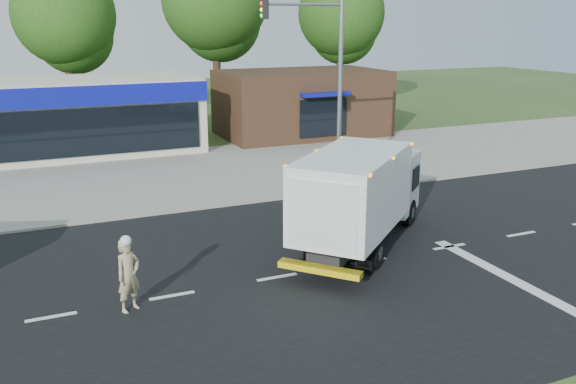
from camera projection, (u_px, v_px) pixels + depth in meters
ground at (369, 261)px, 18.39m from camera, size 120.00×120.00×0.00m
road_asphalt at (369, 261)px, 18.39m from camera, size 60.00×14.00×0.02m
sidewalk at (268, 192)px, 25.60m from camera, size 60.00×2.40×0.12m
parking_apron at (225, 164)px, 30.73m from camera, size 60.00×9.00×0.02m
lane_markings at (433, 270)px, 17.71m from camera, size 55.20×7.00×0.01m
ems_box_truck at (361, 191)px, 19.11m from camera, size 6.92×6.53×3.23m
emergency_worker at (128, 274)px, 15.05m from camera, size 0.82×0.74×1.99m
retail_strip_mall at (26, 119)px, 31.94m from camera, size 18.00×6.20×4.00m
brown_storefront at (302, 103)px, 38.15m from camera, size 10.00×6.70×4.00m
traffic_signal_pole at (326, 74)px, 24.65m from camera, size 3.51×0.25×8.00m
background_trees at (145, 14)px, 40.88m from camera, size 36.77×7.39×12.10m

